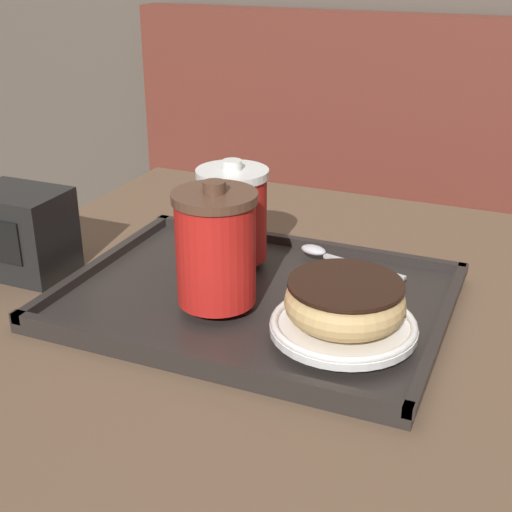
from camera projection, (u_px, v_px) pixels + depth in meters
name	position (u px, v px, depth m)	size (l,w,h in m)	color
booth_bench	(437.00, 317.00, 1.73)	(1.71, 0.44, 1.00)	brown
cafe_table	(258.00, 426.00, 0.94)	(0.78, 0.85, 0.76)	brown
serving_tray	(256.00, 300.00, 0.85)	(0.44, 0.33, 0.02)	#282321
coffee_cup_front	(216.00, 247.00, 0.78)	(0.09, 0.09, 0.14)	red
coffee_cup_rear	(233.00, 213.00, 0.90)	(0.09, 0.09, 0.13)	red
plate_with_chocolate_donut	(343.00, 325.00, 0.74)	(0.15, 0.15, 0.01)	white
donut_chocolate_glazed	(345.00, 301.00, 0.73)	(0.13, 0.13, 0.04)	#DBB270
spoon	(328.00, 255.00, 0.91)	(0.15, 0.05, 0.01)	silver
napkin_dispenser	(22.00, 232.00, 0.91)	(0.12, 0.09, 0.11)	black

